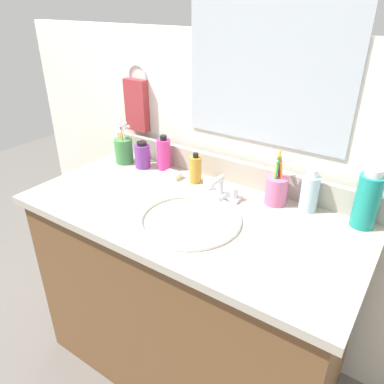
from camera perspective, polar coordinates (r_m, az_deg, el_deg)
The scene contains 18 objects.
ground_plane at distance 1.77m, azimuth -0.32°, elevation -24.55°, with size 6.00×6.00×0.00m, color #66605B.
vanity_cabinet at distance 1.49m, azimuth -0.36°, elevation -15.90°, with size 1.11×0.52×0.73m, color brown.
countertop at distance 1.26m, azimuth -0.41°, elevation -3.25°, with size 1.16×0.57×0.03m, color #B2A899.
backsplash at distance 1.44m, azimuth 5.77°, elevation 3.40°, with size 1.16×0.02×0.09m, color #B2A899.
back_wall at distance 1.56m, azimuth 6.61°, elevation -1.10°, with size 2.26×0.04×1.30m, color white.
mirror_panel at distance 1.32m, azimuth 11.56°, elevation 19.18°, with size 0.60×0.01×0.56m, color #B2BCC6.
towel_ring at distance 1.65m, azimuth -8.36°, elevation 17.19°, with size 0.10×0.10×0.01m, color silver.
hand_towel at distance 1.66m, azimuth -8.49°, elevation 13.02°, with size 0.11×0.04×0.22m, color #A53338.
sink_basin at distance 1.21m, azimuth -0.56°, elevation -5.57°, with size 0.34×0.34×0.11m.
faucet at distance 1.32m, azimuth 4.23°, elevation 0.37°, with size 0.16×0.10×0.08m.
bottle_mouthwash_teal at distance 1.24m, azimuth 25.33°, elevation -1.09°, with size 0.07×0.07×0.19m.
bottle_soap_pink at distance 1.53m, azimuth -4.33°, elevation 5.85°, with size 0.06×0.06×0.14m.
bottle_cream_purple at distance 1.56m, azimuth -7.62°, elevation 5.58°, with size 0.06×0.06×0.11m.
bottle_gel_clear at distance 1.28m, azimuth 17.62°, elevation 0.02°, with size 0.06×0.06×0.15m.
bottle_oil_amber at distance 1.42m, azimuth 0.55°, elevation 3.50°, with size 0.05×0.05×0.12m.
cup_green at distance 1.62m, azimuth -10.43°, elevation 6.42°, with size 0.08×0.08×0.20m.
cup_pink at distance 1.30m, azimuth 12.81°, elevation 0.49°, with size 0.08×0.08×0.20m.
soap_bar at distance 1.47m, azimuth -2.99°, elevation 2.63°, with size 0.06×0.04×0.02m, color white.
Camera 1 is at (0.62, -0.89, 1.40)m, focal length 34.74 mm.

